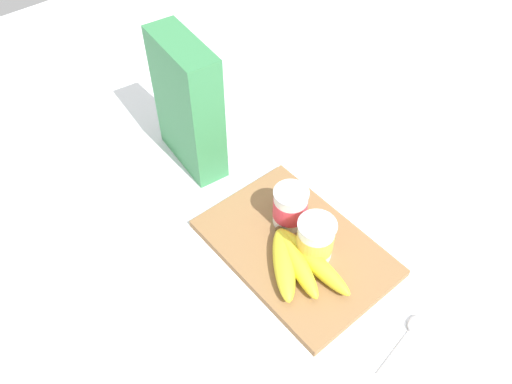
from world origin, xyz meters
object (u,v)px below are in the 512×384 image
object	(u,v)px
cutting_board	(295,247)
yogurt_cup_front	(290,207)
cereal_box	(186,106)
banana_bunch	(298,262)
yogurt_cup_back	(315,239)
spoon	(407,335)

from	to	relation	value
cutting_board	yogurt_cup_front	world-z (taller)	yogurt_cup_front
yogurt_cup_front	cereal_box	bearing A→B (deg)	-172.78
cereal_box	banana_bunch	size ratio (longest dim) A/B	1.49
yogurt_cup_front	banana_bunch	xyz separation A→B (m)	(0.09, -0.06, -0.02)
yogurt_cup_back	spoon	world-z (taller)	yogurt_cup_back
cereal_box	yogurt_cup_front	bearing A→B (deg)	-166.40
yogurt_cup_front	banana_bunch	distance (m)	0.11
cereal_box	spoon	bearing A→B (deg)	-170.79
cereal_box	spoon	world-z (taller)	cereal_box
cereal_box	yogurt_cup_front	distance (m)	0.29
cereal_box	yogurt_cup_front	world-z (taller)	cereal_box
yogurt_cup_back	banana_bunch	bearing A→B (deg)	-84.64
yogurt_cup_front	yogurt_cup_back	world-z (taller)	yogurt_cup_back
cereal_box	yogurt_cup_back	bearing A→B (deg)	-170.91
cereal_box	banana_bunch	world-z (taller)	cereal_box
yogurt_cup_back	banana_bunch	xyz separation A→B (m)	(0.00, -0.04, -0.03)
yogurt_cup_front	yogurt_cup_back	distance (m)	0.09
yogurt_cup_front	yogurt_cup_back	bearing A→B (deg)	-11.83
banana_bunch	spoon	xyz separation A→B (m)	(0.21, 0.05, -0.03)
yogurt_cup_front	spoon	xyz separation A→B (m)	(0.30, -0.01, -0.05)
cereal_box	banana_bunch	distance (m)	0.39
cutting_board	cereal_box	world-z (taller)	cereal_box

